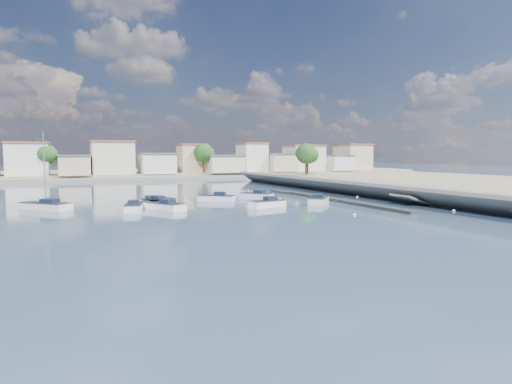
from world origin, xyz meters
TOP-DOWN VIEW (x-y plane):
  - ground at (0.00, 40.00)m, footprint 400.00×400.00m
  - seawall_walkway at (18.50, 13.00)m, footprint 5.00×90.00m
  - seawall_embankment at (40.10, 12.99)m, footprint 49.65×90.00m
  - breakwater at (6.90, 12.69)m, footprint 2.00×31.02m
  - far_shore_land at (0.00, 92.00)m, footprint 160.00×40.00m
  - far_shore_quay at (0.00, 71.00)m, footprint 160.00×2.50m
  - far_town at (10.71, 76.92)m, footprint 113.01×12.80m
  - shore_trees at (8.34, 68.11)m, footprint 74.56×38.32m
  - motorboat_a at (-16.16, 11.73)m, footprint 4.16×5.43m
  - motorboat_b at (-15.55, 15.89)m, footprint 4.72×4.66m
  - motorboat_c at (-7.93, 17.89)m, footprint 4.92×4.29m
  - motorboat_d at (-4.57, 8.96)m, footprint 5.10×2.74m
  - motorboat_e at (-19.32, 12.20)m, footprint 2.82×4.99m
  - motorboat_f at (-1.55, 18.78)m, footprint 4.30×4.76m
  - motorboat_g at (-16.64, 15.20)m, footprint 2.52×5.27m
  - motorboat_h at (3.48, 9.81)m, footprint 4.71×4.90m
  - sailboat at (-28.57, 17.46)m, footprint 5.76×5.82m
  - mooring_buoys at (4.78, 13.35)m, footprint 15.54×34.20m

SIDE VIEW (x-z plane):
  - ground at x=0.00m, z-range 0.00..0.00m
  - mooring_buoys at x=4.78m, z-range -0.12..0.22m
  - breakwater at x=6.90m, z-range 0.00..0.35m
  - motorboat_d at x=-4.57m, z-range -0.36..1.12m
  - motorboat_b at x=-15.55m, z-range -0.36..1.12m
  - motorboat_f at x=-1.55m, z-range -0.36..1.12m
  - motorboat_e at x=-19.32m, z-range -0.36..1.12m
  - motorboat_h at x=3.48m, z-range -0.36..1.12m
  - motorboat_a at x=-16.16m, z-range -0.36..1.12m
  - motorboat_c at x=-7.93m, z-range -0.36..1.12m
  - motorboat_g at x=-16.64m, z-range -0.36..1.12m
  - far_shore_quay at x=0.00m, z-range 0.00..0.80m
  - sailboat at x=-28.57m, z-range -4.09..4.91m
  - far_shore_land at x=0.00m, z-range 0.00..1.40m
  - seawall_embankment at x=40.10m, z-range -0.60..2.30m
  - seawall_walkway at x=18.50m, z-range 0.00..1.80m
  - far_town at x=10.71m, z-range 0.76..9.11m
  - shore_trees at x=8.34m, z-range 2.26..10.18m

